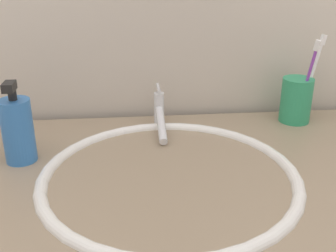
{
  "coord_description": "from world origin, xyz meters",
  "views": [
    {
      "loc": [
        -0.08,
        -0.66,
        1.23
      ],
      "look_at": [
        -0.01,
        0.04,
        0.94
      ],
      "focal_mm": 44.35,
      "sensor_mm": 36.0,
      "label": 1
    }
  ],
  "objects": [
    {
      "name": "sink_basin",
      "position": [
        -0.01,
        0.01,
        0.82
      ],
      "size": [
        0.49,
        0.49,
        0.1
      ],
      "color": "white",
      "rests_on": "vanity_counter"
    },
    {
      "name": "toothbrush_cup",
      "position": [
        0.32,
        0.25,
        0.9
      ],
      "size": [
        0.07,
        0.07,
        0.11
      ],
      "primitive_type": "cylinder",
      "color": "#2D9966",
      "rests_on": "vanity_counter"
    },
    {
      "name": "toothbrush_purple",
      "position": [
        0.33,
        0.23,
        0.97
      ],
      "size": [
        0.03,
        0.04,
        0.2
      ],
      "color": "purple",
      "rests_on": "toothbrush_cup"
    },
    {
      "name": "faucet",
      "position": [
        -0.01,
        0.23,
        0.88
      ],
      "size": [
        0.02,
        0.17,
        0.09
      ],
      "color": "silver",
      "rests_on": "sink_basin"
    },
    {
      "name": "toothbrush_white",
      "position": [
        0.35,
        0.26,
        0.97
      ],
      "size": [
        0.06,
        0.03,
        0.2
      ],
      "color": "white",
      "rests_on": "toothbrush_cup"
    },
    {
      "name": "soap_dispenser",
      "position": [
        -0.3,
        0.1,
        0.91
      ],
      "size": [
        0.06,
        0.06,
        0.17
      ],
      "color": "#3372BF",
      "rests_on": "vanity_counter"
    }
  ]
}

